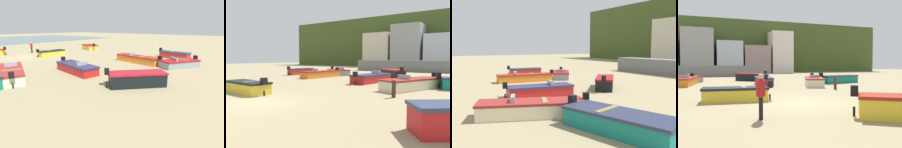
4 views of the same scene
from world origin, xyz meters
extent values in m
plane|color=#978863|center=(0.00, 0.00, 0.00)|extent=(160.00, 160.00, 0.00)
cube|color=#405224|center=(0.00, 66.00, 6.85)|extent=(90.00, 32.00, 13.70)
cube|color=slate|center=(-2.12, 30.00, 0.93)|extent=(15.80, 2.40, 1.85)
cube|color=#949697|center=(-6.24, 47.47, 5.12)|extent=(6.84, 6.95, 10.24)
cube|color=#AFBACF|center=(0.79, 47.44, 3.79)|extent=(5.85, 6.89, 7.59)
cube|color=gray|center=(7.26, 47.27, 3.33)|extent=(6.21, 6.53, 6.67)
cube|color=silver|center=(13.52, 46.74, 5.19)|extent=(5.32, 5.48, 10.37)
cube|color=gray|center=(-6.81, 17.63, 0.30)|extent=(3.96, 3.24, 0.61)
cube|color=#A2161E|center=(-6.81, 17.63, 0.67)|extent=(4.09, 3.36, 0.12)
cube|color=#8C9EA8|center=(-6.26, 17.31, 0.87)|extent=(0.66, 0.94, 0.28)
cube|color=#926E48|center=(-7.20, 17.86, 0.72)|extent=(0.90, 1.30, 0.08)
cube|color=beige|center=(5.10, 9.09, 0.33)|extent=(3.26, 5.26, 0.66)
cube|color=maroon|center=(5.10, 9.09, 0.72)|extent=(3.37, 5.38, 0.12)
cube|color=black|center=(6.09, 11.61, 0.90)|extent=(0.40, 0.38, 0.40)
cylinder|color=black|center=(6.09, 11.61, 0.16)|extent=(0.13, 0.13, 0.33)
cube|color=#8C9EA8|center=(4.77, 8.26, 0.92)|extent=(0.91, 0.52, 0.28)
cube|color=olive|center=(5.33, 9.67, 0.77)|extent=(1.28, 0.69, 0.08)
cube|color=black|center=(0.65, 17.44, 0.41)|extent=(3.57, 3.42, 0.83)
cube|color=maroon|center=(0.65, 17.44, 0.89)|extent=(3.70, 3.55, 0.12)
cube|color=black|center=(2.13, 16.09, 1.07)|extent=(0.42, 0.43, 0.40)
cylinder|color=black|center=(2.13, 16.09, 0.21)|extent=(0.14, 0.14, 0.41)
cube|color=black|center=(0.71, -3.67, 0.97)|extent=(0.41, 0.42, 0.40)
cylinder|color=black|center=(0.71, -3.67, 0.18)|extent=(0.14, 0.14, 0.36)
cube|color=#15776E|center=(8.98, 11.13, 0.36)|extent=(4.86, 2.78, 0.72)
cube|color=#282F48|center=(8.98, 11.13, 0.78)|extent=(4.97, 2.88, 0.12)
cube|color=black|center=(6.59, 10.48, 0.96)|extent=(0.35, 0.38, 0.40)
cylinder|color=black|center=(6.59, 10.48, 0.18)|extent=(0.12, 0.12, 0.36)
cube|color=olive|center=(8.43, 10.98, 0.83)|extent=(0.60, 1.41, 0.08)
cube|color=orange|center=(-6.31, 13.31, 0.32)|extent=(1.99, 5.29, 0.63)
cube|color=maroon|center=(-6.31, 13.31, 0.69)|extent=(2.09, 5.40, 0.12)
cube|color=black|center=(-5.94, 16.04, 0.87)|extent=(0.35, 0.32, 0.40)
cylinder|color=black|center=(-5.94, 16.04, 0.16)|extent=(0.11, 0.11, 0.32)
cube|color=#8C9EA8|center=(-6.43, 12.41, 0.89)|extent=(0.81, 0.30, 0.28)
cube|color=#996F50|center=(-6.23, 13.95, 0.74)|extent=(1.14, 0.39, 0.08)
cube|color=#B01C1D|center=(0.82, 11.56, 0.32)|extent=(2.10, 4.55, 0.64)
cube|color=#2C2951|center=(0.82, 11.56, 0.70)|extent=(2.19, 4.66, 0.12)
cube|color=black|center=(0.47, 9.22, 0.88)|extent=(0.36, 0.32, 0.40)
cylinder|color=black|center=(0.47, 9.22, 0.16)|extent=(0.11, 0.11, 0.32)
cube|color=#8C9EA8|center=(0.93, 12.32, 0.90)|extent=(0.90, 0.33, 0.28)
cube|color=gold|center=(-3.04, 1.72, 0.31)|extent=(3.47, 1.60, 0.62)
cube|color=black|center=(-3.04, 1.72, 0.68)|extent=(3.58, 1.69, 0.12)
cube|color=black|center=(-1.19, 1.55, 0.86)|extent=(0.31, 0.34, 0.40)
cylinder|color=black|center=(-1.19, 1.55, 0.16)|extent=(0.11, 0.11, 0.31)
cube|color=olive|center=(-2.63, 1.68, 0.73)|extent=(0.34, 1.11, 0.08)
cylinder|color=#402819|center=(5.15, 5.22, 0.48)|extent=(0.22, 0.22, 0.95)
cylinder|color=black|center=(-2.73, -3.06, 0.41)|extent=(0.16, 0.16, 0.82)
cylinder|color=black|center=(-2.69, -2.87, 0.41)|extent=(0.16, 0.16, 0.82)
cylinder|color=#AE1B1E|center=(-2.71, -2.97, 1.11)|extent=(0.39, 0.39, 0.58)
cylinder|color=#AE1B1E|center=(-2.75, -3.18, 1.07)|extent=(0.10, 0.10, 0.54)
cylinder|color=#AE1B1E|center=(-2.68, -2.75, 1.07)|extent=(0.10, 0.10, 0.54)
sphere|color=tan|center=(-2.71, -2.97, 1.51)|extent=(0.25, 0.25, 0.22)
camera|label=1|loc=(10.45, 23.28, 3.81)|focal=28.55mm
camera|label=2|loc=(9.27, -6.43, 2.15)|focal=35.16mm
camera|label=3|loc=(15.99, 4.42, 3.38)|focal=39.61mm
camera|label=4|loc=(-4.55, -11.17, 1.93)|focal=37.81mm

